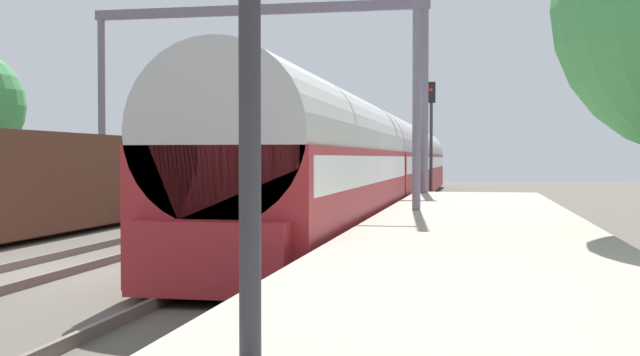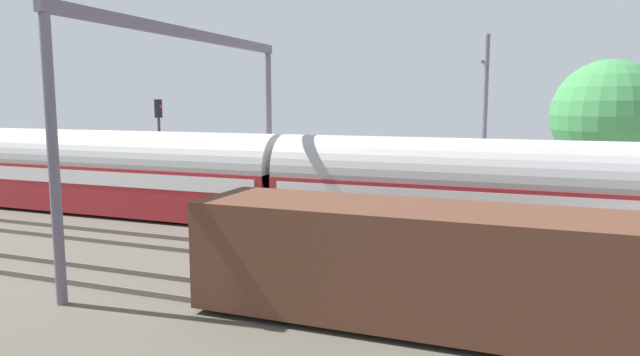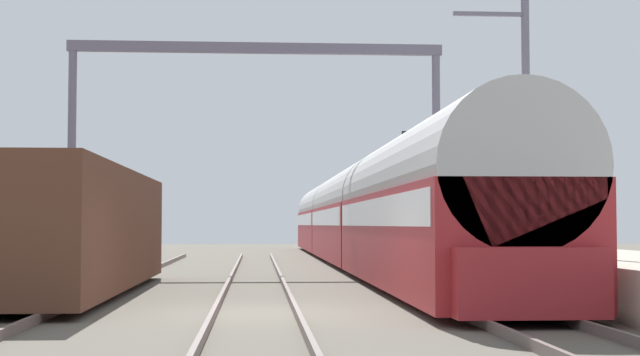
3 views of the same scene
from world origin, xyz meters
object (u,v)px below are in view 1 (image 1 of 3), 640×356
Objects in this scene: passenger_train at (388,162)px; railway_signal_far at (431,128)px; catenary_gantry at (257,64)px; person_crossing at (387,195)px.

passenger_train is 2.50m from railway_signal_far.
catenary_gantry is (-6.15, -6.02, 2.20)m from railway_signal_far.
catenary_gantry is at bearing -135.64° from railway_signal_far.
catenary_gantry reaches higher than passenger_train.
catenary_gantry is (-4.24, -6.62, 3.69)m from passenger_train.
catenary_gantry is at bearing 39.77° from person_crossing.
person_crossing is (1.12, -10.92, -0.94)m from passenger_train.
person_crossing is 0.13× the size of catenary_gantry.
railway_signal_far is 8.88m from catenary_gantry.
person_crossing is 0.32× the size of railway_signal_far.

